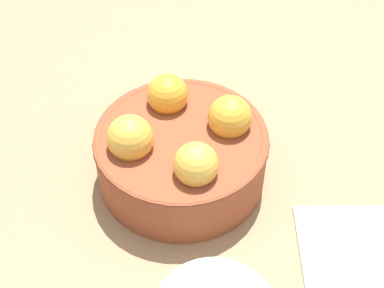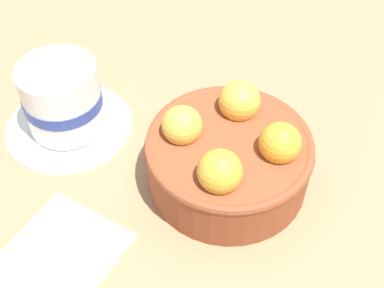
# 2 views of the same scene
# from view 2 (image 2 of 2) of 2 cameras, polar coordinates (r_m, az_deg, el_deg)

# --- Properties ---
(ground_plane) EXTENTS (1.30, 0.81, 0.03)m
(ground_plane) POSITION_cam_2_polar(r_m,az_deg,el_deg) (0.54, 3.83, -4.91)
(ground_plane) COLOR #997551
(terracotta_bowl) EXTENTS (0.16, 0.16, 0.09)m
(terracotta_bowl) POSITION_cam_2_polar(r_m,az_deg,el_deg) (0.50, 4.13, -1.28)
(terracotta_bowl) COLOR brown
(terracotta_bowl) RESTS_ON ground_plane
(coffee_cup) EXTENTS (0.14, 0.14, 0.08)m
(coffee_cup) POSITION_cam_2_polar(r_m,az_deg,el_deg) (0.57, -14.20, 4.57)
(coffee_cup) COLOR white
(coffee_cup) RESTS_ON ground_plane
(folded_napkin) EXTENTS (0.15, 0.13, 0.01)m
(folded_napkin) POSITION_cam_2_polar(r_m,az_deg,el_deg) (0.49, -15.28, -12.64)
(folded_napkin) COLOR beige
(folded_napkin) RESTS_ON ground_plane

